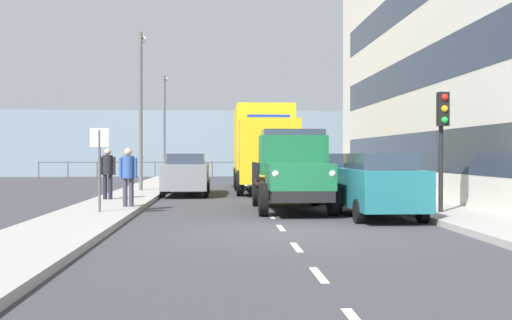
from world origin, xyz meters
The scene contains 17 objects.
ground_plane centered at (0.00, -9.03, 0.00)m, with size 80.00×80.00×0.00m, color #38383D.
sidewalk_left centered at (-4.82, -9.03, 0.07)m, with size 2.14×41.47×0.15m, color #9E9993.
sidewalk_right centered at (4.82, -9.03, 0.07)m, with size 2.14×41.47×0.15m, color #9E9993.
road_centreline_markings centered at (0.00, -8.74, 0.00)m, with size 0.12×37.84×0.01m.
sea_horizon centered at (0.00, -32.76, 2.50)m, with size 80.00×0.80×5.00m, color gray.
seawall_railing centered at (0.00, -29.16, 0.92)m, with size 28.08×0.08×1.20m.
truck_vintage_green centered at (-0.75, -4.55, 1.18)m, with size 2.17×5.64×2.43m.
lorry_cargo_yellow centered at (-0.55, -13.95, 2.08)m, with size 2.58×8.20×3.87m.
car_teal_kerbside_near centered at (-2.80, -2.73, 0.90)m, with size 1.78×4.29×1.72m.
car_navy_kerbside_1 centered at (-2.80, -8.51, 0.89)m, with size 1.81×4.03×1.72m.
car_grey_oppositeside_0 centered at (2.80, -11.75, 0.90)m, with size 1.86×4.61×1.72m.
pedestrian_strolling centered at (4.11, -4.76, 1.17)m, with size 0.53×0.34×1.73m.
pedestrian_couple_a centered at (5.26, -7.69, 1.18)m, with size 0.53×0.34×1.75m.
traffic_light_near centered at (-4.52, -2.57, 2.47)m, with size 0.28×0.41×3.20m.
lamp_post_promenade centered at (4.81, -12.94, 4.16)m, with size 0.32×1.14×6.77m.
lamp_post_far centered at (4.81, -23.64, 3.92)m, with size 0.32×1.14×6.32m.
street_sign centered at (4.64, -3.22, 1.68)m, with size 0.50×0.07×2.25m.
Camera 1 is at (1.38, 13.06, 1.71)m, focal length 42.02 mm.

